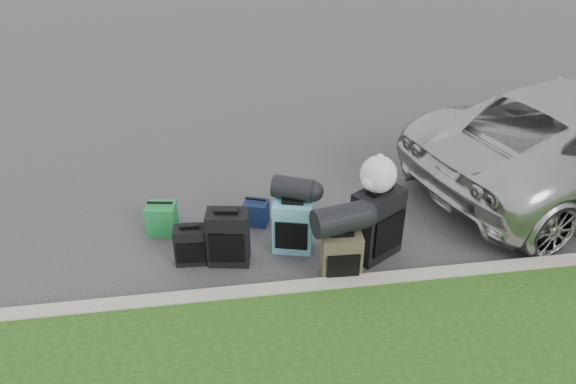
{
  "coord_description": "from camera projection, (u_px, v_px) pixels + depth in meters",
  "views": [
    {
      "loc": [
        -0.91,
        -5.38,
        4.04
      ],
      "look_at": [
        -0.1,
        0.2,
        0.55
      ],
      "focal_mm": 35.0,
      "sensor_mm": 36.0,
      "label": 1
    }
  ],
  "objects": [
    {
      "name": "suitcase_teal",
      "position": [
        293.0,
        226.0,
        6.43
      ],
      "size": [
        0.5,
        0.37,
        0.64
      ],
      "primitive_type": "cube",
      "rotation": [
        0.0,
        0.0,
        -0.25
      ],
      "color": "teal",
      "rests_on": "ground"
    },
    {
      "name": "suitcase_small_black",
      "position": [
        191.0,
        245.0,
        6.27
      ],
      "size": [
        0.38,
        0.22,
        0.46
      ],
      "primitive_type": "cube",
      "rotation": [
        0.0,
        0.0,
        -0.05
      ],
      "color": "black",
      "rests_on": "ground"
    },
    {
      "name": "suitcase_olive",
      "position": [
        341.0,
        257.0,
        6.0
      ],
      "size": [
        0.43,
        0.28,
        0.58
      ],
      "primitive_type": "cube",
      "rotation": [
        0.0,
        0.0,
        -0.05
      ],
      "color": "#373322",
      "rests_on": "ground"
    },
    {
      "name": "tote_navy",
      "position": [
        256.0,
        212.0,
        6.97
      ],
      "size": [
        0.35,
        0.31,
        0.31
      ],
      "primitive_type": "cube",
      "rotation": [
        0.0,
        0.0,
        -0.35
      ],
      "color": "#16254D",
      "rests_on": "ground"
    },
    {
      "name": "duffel_right",
      "position": [
        293.0,
        188.0,
        6.29
      ],
      "size": [
        0.53,
        0.42,
        0.26
      ],
      "primitive_type": "cylinder",
      "rotation": [
        0.0,
        1.57,
        -0.42
      ],
      "color": "black",
      "rests_on": "suitcase_teal"
    },
    {
      "name": "tote_green",
      "position": [
        162.0,
        219.0,
        6.79
      ],
      "size": [
        0.38,
        0.32,
        0.38
      ],
      "primitive_type": "cube",
      "rotation": [
        0.0,
        0.0,
        -0.16
      ],
      "color": "#1C8137",
      "rests_on": "ground"
    },
    {
      "name": "suitcase_large_black_left",
      "position": [
        228.0,
        237.0,
        6.23
      ],
      "size": [
        0.5,
        0.35,
        0.66
      ],
      "primitive_type": "cube",
      "rotation": [
        0.0,
        0.0,
        -0.17
      ],
      "color": "black",
      "rests_on": "ground"
    },
    {
      "name": "duffel_left",
      "position": [
        340.0,
        219.0,
        5.82
      ],
      "size": [
        0.63,
        0.43,
        0.31
      ],
      "primitive_type": "cylinder",
      "rotation": [
        0.0,
        1.57,
        0.22
      ],
      "color": "black",
      "rests_on": "suitcase_olive"
    },
    {
      "name": "curb",
      "position": [
        314.0,
        289.0,
        5.88
      ],
      "size": [
        120.0,
        0.18,
        0.15
      ],
      "primitive_type": "cube",
      "color": "#9E937F",
      "rests_on": "ground"
    },
    {
      "name": "ground",
      "position": [
        299.0,
        239.0,
        6.76
      ],
      "size": [
        120.0,
        120.0,
        0.0
      ],
      "primitive_type": "plane",
      "color": "#383535",
      "rests_on": "ground"
    },
    {
      "name": "suitcase_large_black_right",
      "position": [
        377.0,
        224.0,
        6.3
      ],
      "size": [
        0.65,
        0.58,
        0.84
      ],
      "primitive_type": "cube",
      "rotation": [
        0.0,
        0.0,
        0.56
      ],
      "color": "black",
      "rests_on": "ground"
    },
    {
      "name": "trash_bag",
      "position": [
        378.0,
        174.0,
        6.0
      ],
      "size": [
        0.4,
        0.4,
        0.4
      ],
      "primitive_type": "sphere",
      "color": "silver",
      "rests_on": "suitcase_large_black_right"
    }
  ]
}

